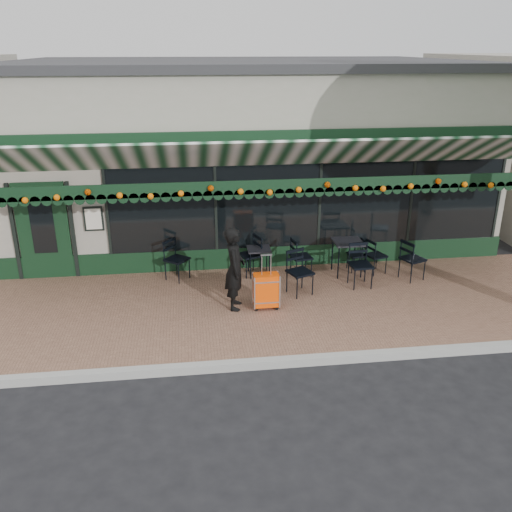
{
  "coord_description": "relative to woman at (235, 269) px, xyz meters",
  "views": [
    {
      "loc": [
        -1.58,
        -7.82,
        5.07
      ],
      "look_at": [
        -0.38,
        1.6,
        1.36
      ],
      "focal_mm": 38.0,
      "sensor_mm": 36.0,
      "label": 1
    }
  ],
  "objects": [
    {
      "name": "chair_b_front",
      "position": [
        1.41,
        0.46,
        -0.36
      ],
      "size": [
        0.62,
        0.62,
        0.96
      ],
      "primitive_type": null,
      "rotation": [
        0.0,
        0.0,
        0.39
      ],
      "color": "black",
      "rests_on": "sidewalk"
    },
    {
      "name": "curb",
      "position": [
        0.76,
        -2.02,
        -0.91
      ],
      "size": [
        18.0,
        0.16,
        0.15
      ],
      "primitive_type": "cube",
      "color": "#9E9E99",
      "rests_on": "ground"
    },
    {
      "name": "restaurant_building",
      "position": [
        0.76,
        5.9,
        1.29
      ],
      "size": [
        12.0,
        9.6,
        4.5
      ],
      "color": "gray",
      "rests_on": "ground"
    },
    {
      "name": "sidewalk",
      "position": [
        0.76,
        0.06,
        -0.91
      ],
      "size": [
        18.0,
        4.0,
        0.15
      ],
      "primitive_type": "cube",
      "color": "brown",
      "rests_on": "ground"
    },
    {
      "name": "chair_a_extra",
      "position": [
        4.06,
        0.92,
        -0.37
      ],
      "size": [
        0.61,
        0.61,
        0.94
      ],
      "primitive_type": null,
      "rotation": [
        0.0,
        0.0,
        1.94
      ],
      "color": "black",
      "rests_on": "sidewalk"
    },
    {
      "name": "woman",
      "position": [
        0.0,
        0.0,
        0.0
      ],
      "size": [
        0.48,
        0.66,
        1.67
      ],
      "primitive_type": "imported",
      "rotation": [
        0.0,
        0.0,
        1.44
      ],
      "color": "black",
      "rests_on": "sidewalk"
    },
    {
      "name": "chair_b_right",
      "position": [
        1.63,
        1.42,
        -0.39
      ],
      "size": [
        0.51,
        0.51,
        0.89
      ],
      "primitive_type": null,
      "rotation": [
        0.0,
        0.0,
        1.74
      ],
      "color": "black",
      "rests_on": "sidewalk"
    },
    {
      "name": "chair_b_left",
      "position": [
        0.49,
        1.64,
        -0.38
      ],
      "size": [
        0.6,
        0.6,
        0.92
      ],
      "primitive_type": null,
      "rotation": [
        0.0,
        0.0,
        -1.2
      ],
      "color": "black",
      "rests_on": "sidewalk"
    },
    {
      "name": "chair_a_left",
      "position": [
        2.97,
        1.56,
        -0.46
      ],
      "size": [
        0.41,
        0.41,
        0.76
      ],
      "primitive_type": null,
      "rotation": [
        0.0,
        0.0,
        -1.48
      ],
      "color": "black",
      "rests_on": "sidewalk"
    },
    {
      "name": "cafe_table_b",
      "position": [
        0.69,
        1.59,
        -0.26
      ],
      "size": [
        0.52,
        0.52,
        0.64
      ],
      "color": "black",
      "rests_on": "sidewalk"
    },
    {
      "name": "cafe_table_a",
      "position": [
        2.69,
        1.4,
        -0.12
      ],
      "size": [
        0.64,
        0.64,
        0.8
      ],
      "color": "black",
      "rests_on": "sidewalk"
    },
    {
      "name": "suitcase",
      "position": [
        0.61,
        -0.12,
        -0.45
      ],
      "size": [
        0.5,
        0.29,
        1.14
      ],
      "rotation": [
        0.0,
        0.0,
        0.01
      ],
      "color": "#F44907",
      "rests_on": "sidewalk"
    },
    {
      "name": "chair_a_front",
      "position": [
        2.79,
        0.68,
        -0.36
      ],
      "size": [
        0.51,
        0.51,
        0.96
      ],
      "primitive_type": null,
      "rotation": [
        0.0,
        0.0,
        0.06
      ],
      "color": "black",
      "rests_on": "sidewalk"
    },
    {
      "name": "chair_a_right",
      "position": [
        3.37,
        1.36,
        -0.42
      ],
      "size": [
        0.53,
        0.53,
        0.83
      ],
      "primitive_type": null,
      "rotation": [
        0.0,
        0.0,
        1.91
      ],
      "color": "black",
      "rests_on": "sidewalk"
    },
    {
      "name": "ground",
      "position": [
        0.76,
        -1.94,
        -0.99
      ],
      "size": [
        80.0,
        80.0,
        0.0
      ],
      "primitive_type": "plane",
      "color": "black",
      "rests_on": "ground"
    },
    {
      "name": "chair_solo",
      "position": [
        -1.16,
        1.57,
        -0.37
      ],
      "size": [
        0.65,
        0.65,
        0.92
      ],
      "primitive_type": null,
      "rotation": [
        0.0,
        0.0,
        0.88
      ],
      "color": "black",
      "rests_on": "sidewalk"
    }
  ]
}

